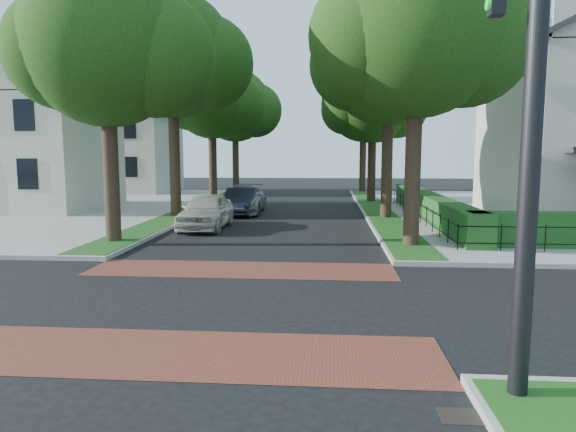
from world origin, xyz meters
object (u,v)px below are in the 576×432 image
(parked_car_middle, at_px, (241,201))
(parked_car_rear, at_px, (244,199))
(traffic_signal, at_px, (514,53))
(parked_car_front, at_px, (206,211))

(parked_car_middle, xyz_separation_m, parked_car_rear, (0.00, 0.84, 0.03))
(traffic_signal, relative_size, parked_car_front, 1.68)
(traffic_signal, relative_size, parked_car_middle, 1.75)
(parked_car_front, bearing_deg, parked_car_middle, 82.74)
(parked_car_front, xyz_separation_m, parked_car_rear, (0.70, 6.29, -0.03))
(traffic_signal, xyz_separation_m, parked_car_front, (-7.89, 15.76, -3.89))
(parked_car_front, distance_m, parked_car_middle, 5.50)
(parked_car_middle, bearing_deg, traffic_signal, -70.02)
(parked_car_front, height_order, parked_car_middle, parked_car_front)
(traffic_signal, height_order, parked_car_front, traffic_signal)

